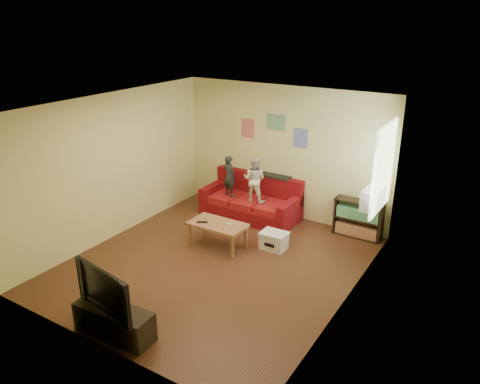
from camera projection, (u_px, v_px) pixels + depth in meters
The scene contains 17 objects.
room_shell at pixel (214, 190), 7.48m from camera, with size 4.52×5.02×2.72m.
sofa at pixel (252, 203), 9.74m from camera, with size 2.01×0.92×0.88m.
child_a at pixel (229, 176), 9.63m from camera, with size 0.32×0.21×0.86m, color #232729.
child_b at pixel (254, 179), 9.32m from camera, with size 0.46×0.36×0.95m, color silver.
coffee_table at pixel (218, 227), 8.42m from camera, with size 1.03×0.57×0.46m.
remote at pixel (202, 222), 8.42m from camera, with size 0.19×0.05×0.02m, color black.
game_controller at pixel (228, 224), 8.33m from camera, with size 0.13×0.04×0.03m, color silver.
bookshelf at pixel (358, 221), 8.84m from camera, with size 0.91×0.27×0.73m.
window at pixel (384, 168), 7.59m from camera, with size 0.04×1.08×1.48m, color white.
ac_unit at pixel (373, 199), 7.85m from camera, with size 0.28×0.55×0.35m, color #B7B2A3.
artwork_left at pixel (248, 128), 9.72m from camera, with size 0.30×0.01×0.40m, color #D87266.
artwork_center at pixel (276, 122), 9.33m from camera, with size 0.42×0.01×0.32m, color #72B27F.
artwork_right at pixel (300, 138), 9.15m from camera, with size 0.30×0.01×0.38m, color #727FCC.
file_box at pixel (274, 240), 8.42m from camera, with size 0.47×0.36×0.32m.
tv_stand at pixel (114, 322), 6.13m from camera, with size 1.11×0.37×0.42m, color black.
television at pixel (110, 288), 5.95m from camera, with size 1.08×0.14×0.62m, color black.
tissue at pixel (264, 244), 8.54m from camera, with size 0.10×0.10×0.10m, color silver.
Camera 1 is at (4.04, -5.72, 4.01)m, focal length 35.00 mm.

